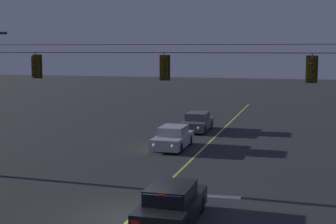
{
  "coord_description": "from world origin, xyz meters",
  "views": [
    {
      "loc": [
        6.07,
        -17.34,
        6.24
      ],
      "look_at": [
        0.0,
        5.18,
        3.33
      ],
      "focal_mm": 54.71,
      "sensor_mm": 36.0,
      "label": 1
    }
  ],
  "objects": [
    {
      "name": "car_oncoming_lead",
      "position": [
        -1.87,
        13.26,
        0.65
      ],
      "size": [
        1.8,
        4.42,
        1.39
      ],
      "color": "#A5A5AD",
      "rests_on": "ground"
    },
    {
      "name": "signal_span_assembly",
      "position": [
        -0.0,
        4.18,
        3.88
      ],
      "size": [
        18.83,
        0.32,
        7.45
      ],
      "color": "#38281C",
      "rests_on": "ground"
    },
    {
      "name": "car_waiting_near_lane",
      "position": [
        1.54,
        -0.06,
        0.65
      ],
      "size": [
        1.8,
        4.33,
        1.39
      ],
      "color": "black",
      "rests_on": "ground"
    },
    {
      "name": "car_oncoming_trailing",
      "position": [
        -1.79,
        20.37,
        0.65
      ],
      "size": [
        1.8,
        4.42,
        1.39
      ],
      "color": "#4C4C51",
      "rests_on": "ground"
    },
    {
      "name": "traffic_light_centre",
      "position": [
        6.3,
        4.16,
        5.39
      ],
      "size": [
        0.48,
        0.41,
        1.22
      ],
      "color": "black"
    },
    {
      "name": "traffic_light_left_inner",
      "position": [
        0.09,
        4.16,
        5.39
      ],
      "size": [
        0.48,
        0.41,
        1.22
      ],
      "color": "black"
    },
    {
      "name": "stop_bar_paint",
      "position": [
        1.9,
        3.58,
        0.0
      ],
      "size": [
        3.4,
        0.36,
        0.01
      ],
      "primitive_type": "cube",
      "color": "silver",
      "rests_on": "ground"
    },
    {
      "name": "traffic_light_leftmost",
      "position": [
        -6.13,
        4.16,
        5.39
      ],
      "size": [
        0.48,
        0.41,
        1.22
      ],
      "color": "black"
    },
    {
      "name": "ground_plane",
      "position": [
        0.0,
        0.0,
        0.0
      ],
      "size": [
        180.0,
        180.0,
        0.0
      ],
      "primitive_type": "plane",
      "color": "#28282B"
    },
    {
      "name": "lane_centre_stripe",
      "position": [
        0.0,
        10.18,
        0.0
      ],
      "size": [
        0.14,
        60.0,
        0.01
      ],
      "primitive_type": "cube",
      "color": "#D1C64C",
      "rests_on": "ground"
    }
  ]
}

